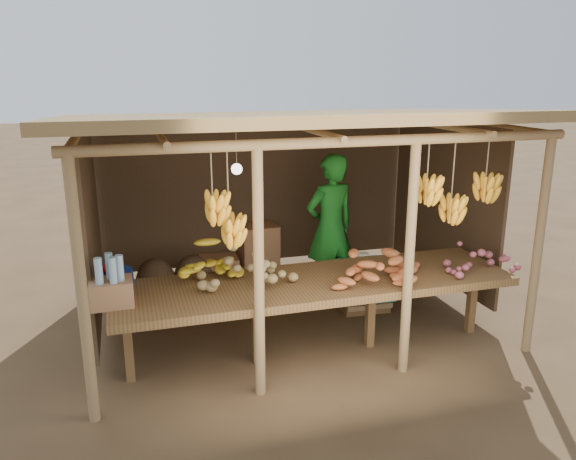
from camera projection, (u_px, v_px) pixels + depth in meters
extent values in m
plane|color=brown|center=(288.00, 316.00, 6.57)|extent=(60.00, 60.00, 0.00)
cylinder|color=#98784E|center=(82.00, 295.00, 4.31)|extent=(0.09, 0.09, 2.20)
cylinder|color=#98784E|center=(538.00, 248.00, 5.46)|extent=(0.09, 0.09, 2.20)
cylinder|color=#98784E|center=(95.00, 208.00, 7.08)|extent=(0.09, 0.09, 2.20)
cylinder|color=#98784E|center=(396.00, 190.00, 8.23)|extent=(0.09, 0.09, 2.20)
cylinder|color=#98784E|center=(259.00, 277.00, 4.70)|extent=(0.09, 0.09, 2.20)
cylinder|color=#98784E|center=(409.00, 261.00, 5.08)|extent=(0.09, 0.09, 2.20)
cylinder|color=#98784E|center=(340.00, 142.00, 4.59)|extent=(4.40, 0.09, 0.09)
cylinder|color=#98784E|center=(256.00, 116.00, 7.36)|extent=(4.40, 0.09, 0.09)
cube|color=olive|center=(288.00, 118.00, 5.95)|extent=(4.70, 3.50, 0.28)
cube|color=#4E3824|center=(257.00, 191.00, 7.61)|extent=(4.20, 0.04, 1.98)
cube|color=#4E3824|center=(92.00, 226.00, 5.86)|extent=(0.04, 2.40, 1.98)
cube|color=#4E3824|center=(443.00, 201.00, 7.00)|extent=(0.04, 2.40, 1.98)
cube|color=brown|center=(316.00, 283.00, 5.49)|extent=(3.90, 1.05, 0.08)
cube|color=brown|center=(128.00, 345.00, 5.10)|extent=(0.08, 0.08, 0.72)
cube|color=brown|center=(257.00, 329.00, 5.43)|extent=(0.08, 0.08, 0.72)
cube|color=brown|center=(370.00, 314.00, 5.76)|extent=(0.08, 0.08, 0.72)
cube|color=brown|center=(472.00, 301.00, 6.09)|extent=(0.08, 0.08, 0.72)
cylinder|color=navy|center=(112.00, 278.00, 5.33)|extent=(0.39, 0.39, 0.14)
cube|color=#9C6D46|center=(112.00, 293.00, 4.85)|extent=(0.37, 0.29, 0.23)
imported|color=#17681C|center=(330.00, 228.00, 6.85)|extent=(0.75, 0.58, 1.84)
cube|color=brown|center=(363.00, 288.00, 6.75)|extent=(0.58, 0.50, 0.51)
cube|color=#0D8E8F|center=(363.00, 266.00, 6.67)|extent=(0.64, 0.56, 0.05)
cube|color=#9C6D46|center=(259.00, 267.00, 7.59)|extent=(0.49, 0.39, 0.39)
cube|color=#9C6D46|center=(259.00, 239.00, 7.48)|extent=(0.49, 0.39, 0.39)
cube|color=#9C6D46|center=(219.00, 271.00, 7.44)|extent=(0.49, 0.39, 0.39)
ellipsoid|color=#4E3824|center=(156.00, 281.00, 6.86)|extent=(0.50, 0.50, 0.68)
ellipsoid|color=#4E3824|center=(193.00, 277.00, 6.99)|extent=(0.50, 0.50, 0.68)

